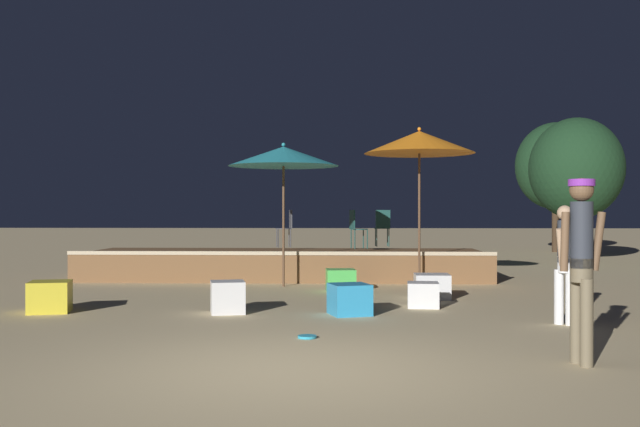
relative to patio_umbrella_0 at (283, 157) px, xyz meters
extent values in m
plane|color=#D1B784|center=(0.78, -7.80, -2.70)|extent=(120.00, 120.00, 0.00)
cube|color=brown|center=(-0.13, 2.09, -2.39)|extent=(9.30, 3.02, 0.61)
cube|color=#CCB793|center=(-0.13, 0.62, -2.05)|extent=(9.30, 0.12, 0.08)
cylinder|color=brown|center=(0.00, 0.00, -1.45)|extent=(0.05, 0.05, 2.50)
cone|color=teal|center=(0.00, 0.00, 0.00)|extent=(2.30, 2.30, 0.41)
sphere|color=teal|center=(0.00, 0.00, 0.25)|extent=(0.08, 0.08, 0.08)
cylinder|color=brown|center=(2.84, 0.32, -1.31)|extent=(0.05, 0.05, 2.78)
cone|color=orange|center=(2.84, 0.32, 0.32)|extent=(2.33, 2.33, 0.48)
sphere|color=orange|center=(2.84, 0.32, 0.59)|extent=(0.08, 0.08, 0.08)
cube|color=white|center=(-0.51, -3.91, -2.45)|extent=(0.61, 0.61, 0.49)
cube|color=#2D9EDB|center=(1.36, -4.00, -2.47)|extent=(0.70, 0.70, 0.46)
cube|color=#4CC651|center=(1.20, -0.87, -2.48)|extent=(0.61, 0.61, 0.43)
cube|color=white|center=(2.56, -3.11, -2.50)|extent=(0.53, 0.53, 0.40)
cube|color=yellow|center=(-3.27, -3.91, -2.46)|extent=(0.72, 0.72, 0.48)
cube|color=white|center=(2.84, -1.95, -2.48)|extent=(0.62, 0.62, 0.44)
cylinder|color=#72664C|center=(3.72, -7.51, -2.26)|extent=(0.13, 0.13, 0.88)
cylinder|color=#72664C|center=(3.68, -7.33, -2.26)|extent=(0.13, 0.13, 0.88)
cylinder|color=#72664C|center=(3.70, -7.42, -1.74)|extent=(0.23, 0.23, 0.24)
cylinder|color=#333842|center=(3.70, -7.42, -1.38)|extent=(0.23, 0.23, 0.68)
cylinder|color=brown|center=(3.88, -7.38, -1.45)|extent=(0.18, 0.12, 0.61)
cylinder|color=brown|center=(3.52, -7.47, -1.45)|extent=(0.12, 0.10, 0.60)
sphere|color=brown|center=(3.70, -7.42, -0.92)|extent=(0.24, 0.24, 0.24)
cylinder|color=purple|center=(3.70, -7.42, -0.85)|extent=(0.26, 0.26, 0.07)
cylinder|color=white|center=(4.24, -4.80, -2.32)|extent=(0.13, 0.13, 0.76)
cylinder|color=white|center=(4.37, -4.90, -2.32)|extent=(0.13, 0.13, 0.76)
cylinder|color=white|center=(4.31, -4.85, -1.86)|extent=(0.19, 0.19, 0.24)
cylinder|color=#333842|center=(4.31, -4.85, -1.55)|extent=(0.19, 0.19, 0.58)
cylinder|color=tan|center=(4.21, -4.98, -1.63)|extent=(0.18, 0.21, 0.52)
cylinder|color=tan|center=(4.40, -4.72, -1.63)|extent=(0.18, 0.20, 0.52)
sphere|color=tan|center=(4.31, -4.85, -1.16)|extent=(0.21, 0.21, 0.21)
cylinder|color=#1E4C47|center=(1.79, 1.78, -1.78)|extent=(0.02, 0.02, 0.45)
cylinder|color=#1E4C47|center=(1.70, 2.06, -1.78)|extent=(0.02, 0.02, 0.45)
cylinder|color=#1E4C47|center=(1.50, 1.69, -1.78)|extent=(0.02, 0.02, 0.45)
cylinder|color=#1E4C47|center=(1.42, 1.98, -1.78)|extent=(0.02, 0.02, 0.45)
cylinder|color=#1E4C47|center=(1.60, 1.88, -1.56)|extent=(0.40, 0.40, 0.02)
cube|color=#1E4C47|center=(1.44, 1.83, -1.33)|extent=(0.13, 0.35, 0.45)
cylinder|color=#1E4C47|center=(2.33, 3.09, -1.78)|extent=(0.02, 0.02, 0.45)
cylinder|color=#1E4C47|center=(2.03, 3.07, -1.78)|extent=(0.02, 0.02, 0.45)
cylinder|color=#1E4C47|center=(2.35, 2.79, -1.78)|extent=(0.02, 0.02, 0.45)
cylinder|color=#1E4C47|center=(2.05, 2.77, -1.78)|extent=(0.02, 0.02, 0.45)
cylinder|color=#1E4C47|center=(2.19, 2.93, -1.56)|extent=(0.40, 0.40, 0.02)
cube|color=#1E4C47|center=(2.20, 2.76, -1.33)|extent=(0.36, 0.05, 0.45)
cylinder|color=#47474C|center=(-0.39, 2.56, -1.78)|extent=(0.02, 0.02, 0.45)
cylinder|color=#47474C|center=(-0.33, 2.27, -1.78)|extent=(0.02, 0.02, 0.45)
cylinder|color=#47474C|center=(-0.10, 2.62, -1.78)|extent=(0.02, 0.02, 0.45)
cylinder|color=#47474C|center=(-0.04, 2.33, -1.78)|extent=(0.02, 0.02, 0.45)
cylinder|color=#47474C|center=(-0.22, 2.45, -1.56)|extent=(0.40, 0.40, 0.02)
cube|color=#47474C|center=(-0.05, 2.48, -1.33)|extent=(0.10, 0.36, 0.45)
cylinder|color=#33B2D8|center=(0.83, -6.01, -2.68)|extent=(0.23, 0.23, 0.03)
cylinder|color=#3D2B1C|center=(9.35, 12.99, -1.73)|extent=(0.28, 0.28, 1.95)
ellipsoid|color=#19381E|center=(9.35, 12.99, 0.62)|extent=(3.04, 3.04, 3.35)
cylinder|color=#3D2B1C|center=(8.29, 7.20, -1.90)|extent=(0.28, 0.28, 1.60)
ellipsoid|color=#19381E|center=(8.29, 7.20, 0.17)|extent=(2.81, 2.81, 3.09)
camera|label=1|loc=(1.32, -14.74, -1.14)|focal=40.00mm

